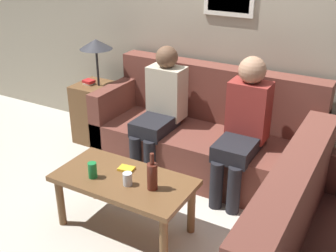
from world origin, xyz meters
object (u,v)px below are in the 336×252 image
Objects in this scene: wine_bottle at (152,176)px; drinking_glass at (128,179)px; person_left at (161,106)px; coffee_table at (124,186)px; person_right at (243,124)px; couch_main at (206,137)px.

drinking_glass is at bearing -166.36° from wine_bottle.
drinking_glass is 0.08× the size of person_left.
coffee_table is 0.31m from wine_bottle.
person_left reaches higher than drinking_glass.
person_left is at bearing 104.66° from coffee_table.
person_left is at bearing 107.83° from drinking_glass.
coffee_table is 0.87× the size of person_right.
drinking_glass reaches higher than coffee_table.
person_left reaches higher than coffee_table.
couch_main is 1.76× the size of person_left.
couch_main is 0.57m from person_right.
person_left is at bearing 117.42° from wine_bottle.
drinking_glass is at bearing -116.56° from person_right.
coffee_table is at bearing -75.34° from person_left.
person_right is (0.57, 0.93, 0.27)m from coffee_table.
person_right is at bearing 58.40° from coffee_table.
person_right reaches higher than person_left.
drinking_glass is 1.12m from person_right.
couch_main is 0.52m from person_left.
couch_main reaches higher than coffee_table.
wine_bottle is (0.11, -1.15, 0.23)m from couch_main.
wine_bottle reaches higher than drinking_glass.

